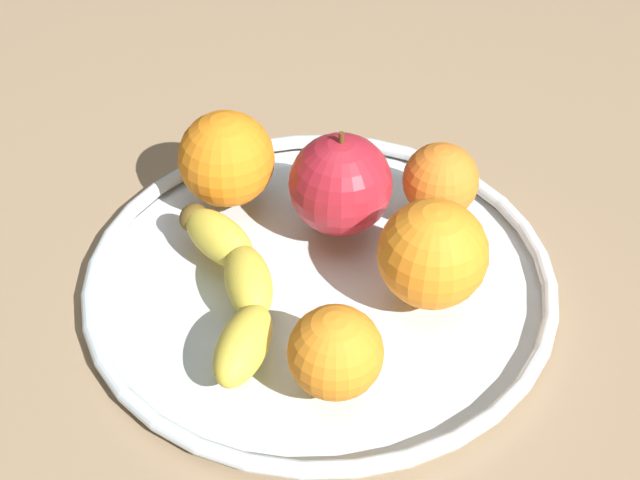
% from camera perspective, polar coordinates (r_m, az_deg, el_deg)
% --- Properties ---
extents(ground_plane, '(1.63, 1.63, 0.04)m').
position_cam_1_polar(ground_plane, '(0.71, -0.00, -4.06)').
color(ground_plane, '#987D5D').
extents(fruit_bowl, '(0.35, 0.35, 0.02)m').
position_cam_1_polar(fruit_bowl, '(0.69, -0.00, -2.39)').
color(fruit_bowl, silver).
rests_on(fruit_bowl, ground_plane).
extents(banana, '(0.18, 0.09, 0.03)m').
position_cam_1_polar(banana, '(0.65, -5.30, -2.74)').
color(banana, gold).
rests_on(banana, fruit_bowl).
extents(apple, '(0.08, 0.08, 0.09)m').
position_cam_1_polar(apple, '(0.70, 1.29, 3.48)').
color(apple, '#AD202D').
rests_on(apple, fruit_bowl).
extents(orange_center, '(0.06, 0.06, 0.06)m').
position_cam_1_polar(orange_center, '(0.72, 7.52, 3.70)').
color(orange_center, orange).
rests_on(orange_center, fruit_bowl).
extents(orange_back_right, '(0.06, 0.06, 0.06)m').
position_cam_1_polar(orange_back_right, '(0.59, 0.97, -7.02)').
color(orange_back_right, orange).
rests_on(orange_back_right, fruit_bowl).
extents(orange_front_right, '(0.08, 0.08, 0.08)m').
position_cam_1_polar(orange_front_right, '(0.64, 7.04, -0.87)').
color(orange_front_right, orange).
rests_on(orange_front_right, fruit_bowl).
extents(orange_back_left, '(0.08, 0.08, 0.08)m').
position_cam_1_polar(orange_back_left, '(0.73, -5.85, 5.06)').
color(orange_back_left, orange).
rests_on(orange_back_left, fruit_bowl).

